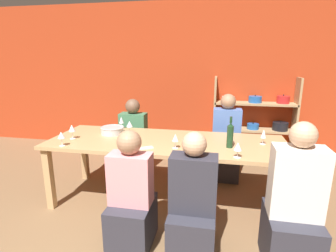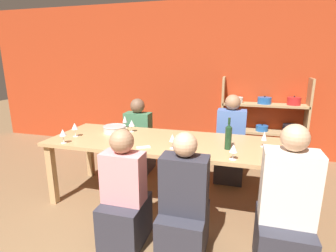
{
  "view_description": "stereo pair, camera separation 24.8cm",
  "coord_description": "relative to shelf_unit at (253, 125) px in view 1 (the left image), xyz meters",
  "views": [
    {
      "loc": [
        0.55,
        -1.04,
        1.7
      ],
      "look_at": [
        -0.03,
        1.92,
        0.93
      ],
      "focal_mm": 28.0,
      "sensor_mm": 36.0,
      "label": 1
    },
    {
      "loc": [
        0.79,
        -0.98,
        1.7
      ],
      "look_at": [
        -0.03,
        1.92,
        0.93
      ],
      "focal_mm": 28.0,
      "sensor_mm": 36.0,
      "label": 2
    }
  ],
  "objects": [
    {
      "name": "person_near_a",
      "position": [
        -0.8,
        -2.61,
        -0.18
      ],
      "size": [
        0.4,
        0.5,
        1.12
      ],
      "color": "#2D2D38",
      "rests_on": "ground_plane"
    },
    {
      "name": "wine_glass_red_c",
      "position": [
        -2.31,
        -1.95,
        0.32
      ],
      "size": [
        0.08,
        0.08,
        0.17
      ],
      "color": "white",
      "rests_on": "dining_table"
    },
    {
      "name": "person_near_b",
      "position": [
        0.01,
        -2.65,
        -0.12
      ],
      "size": [
        0.4,
        0.5,
        1.26
      ],
      "color": "#2D2D38",
      "rests_on": "ground_plane"
    },
    {
      "name": "wall_back_red",
      "position": [
        -1.17,
        0.2,
        0.76
      ],
      "size": [
        8.8,
        0.06,
        2.7
      ],
      "color": "#B23819",
      "rests_on": "ground_plane"
    },
    {
      "name": "person_near_c",
      "position": [
        -1.36,
        -2.62,
        -0.17
      ],
      "size": [
        0.38,
        0.48,
        1.11
      ],
      "color": "#2D2D38",
      "rests_on": "ground_plane"
    },
    {
      "name": "cell_phone",
      "position": [
        -1.35,
        -2.12,
        0.2
      ],
      "size": [
        0.16,
        0.14,
        0.01
      ],
      "color": "silver",
      "rests_on": "dining_table"
    },
    {
      "name": "wine_bottle_green",
      "position": [
        -0.48,
        -1.92,
        0.33
      ],
      "size": [
        0.07,
        0.07,
        0.34
      ],
      "color": "#19381E",
      "rests_on": "dining_table"
    },
    {
      "name": "mixing_bowl",
      "position": [
        -1.93,
        -1.65,
        0.24
      ],
      "size": [
        0.3,
        0.3,
        0.09
      ],
      "color": "#B7BABC",
      "rests_on": "dining_table"
    },
    {
      "name": "wine_glass_red_b",
      "position": [
        -1.05,
        -2.06,
        0.31
      ],
      "size": [
        0.07,
        0.07,
        0.16
      ],
      "color": "white",
      "rests_on": "dining_table"
    },
    {
      "name": "wine_glass_white_b",
      "position": [
        -2.28,
        -2.22,
        0.31
      ],
      "size": [
        0.08,
        0.08,
        0.16
      ],
      "color": "white",
      "rests_on": "dining_table"
    },
    {
      "name": "dining_table",
      "position": [
        -1.19,
        -1.81,
        0.12
      ],
      "size": [
        2.74,
        0.98,
        0.78
      ],
      "color": "tan",
      "rests_on": "ground_plane"
    },
    {
      "name": "shelf_unit",
      "position": [
        0.0,
        0.0,
        0.0
      ],
      "size": [
        1.39,
        0.3,
        1.41
      ],
      "color": "tan",
      "rests_on": "ground_plane"
    },
    {
      "name": "person_far_a",
      "position": [
        -0.48,
        -0.97,
        -0.13
      ],
      "size": [
        0.39,
        0.49,
        1.24
      ],
      "rotation": [
        0.0,
        0.0,
        3.14
      ],
      "color": "#2D2D38",
      "rests_on": "ground_plane"
    },
    {
      "name": "wine_glass_white_a",
      "position": [
        -1.9,
        -1.4,
        0.31
      ],
      "size": [
        0.07,
        0.07,
        0.17
      ],
      "color": "white",
      "rests_on": "dining_table"
    },
    {
      "name": "wine_glass_empty_a",
      "position": [
        -1.73,
        -1.56,
        0.31
      ],
      "size": [
        0.08,
        0.08,
        0.15
      ],
      "color": "white",
      "rests_on": "dining_table"
    },
    {
      "name": "wine_glass_red_a",
      "position": [
        -0.41,
        -2.21,
        0.3
      ],
      "size": [
        0.08,
        0.08,
        0.15
      ],
      "color": "white",
      "rests_on": "dining_table"
    },
    {
      "name": "person_far_b",
      "position": [
        -1.85,
        -1.04,
        -0.17
      ],
      "size": [
        0.39,
        0.49,
        1.14
      ],
      "rotation": [
        0.0,
        0.0,
        3.14
      ],
      "color": "#2D2D38",
      "rests_on": "ground_plane"
    },
    {
      "name": "wine_glass_red_d",
      "position": [
        -0.11,
        -1.74,
        0.31
      ],
      "size": [
        0.06,
        0.06,
        0.17
      ],
      "color": "white",
      "rests_on": "dining_table"
    }
  ]
}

